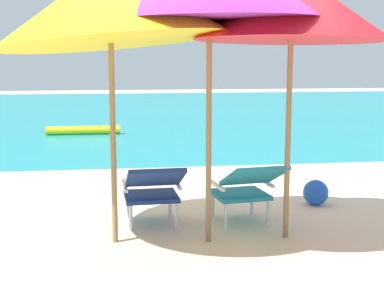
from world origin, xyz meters
TOP-DOWN VIEW (x-y plane):
  - ground_plane at (0.00, 4.00)m, footprint 40.00×40.00m
  - ocean_band at (0.00, 12.13)m, footprint 40.00×18.00m
  - swim_buoy at (-1.52, 7.00)m, footprint 1.60×0.18m
  - lounge_chair_left at (-0.45, 0.15)m, footprint 0.58×0.90m
  - lounge_chair_right at (0.46, 0.10)m, footprint 0.65×0.94m
  - beach_umbrella_left at (-0.81, -0.20)m, footprint 2.77×2.75m
  - beach_umbrella_right at (0.75, -0.29)m, footprint 2.40×2.40m
  - beach_ball at (1.43, 0.77)m, footprint 0.29×0.29m

SIDE VIEW (x-z plane):
  - ground_plane at x=0.00m, z-range 0.00..0.00m
  - ocean_band at x=0.00m, z-range 0.00..0.01m
  - swim_buoy at x=-1.52m, z-range 0.01..0.19m
  - beach_ball at x=1.43m, z-range 0.00..0.29m
  - lounge_chair_left at x=-0.45m, z-range 0.06..0.75m
  - lounge_chair_right at x=0.46m, z-range 0.06..0.75m
  - beach_umbrella_right at x=0.75m, z-range 0.88..3.31m
  - beach_umbrella_left at x=-0.81m, z-range 0.84..3.36m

